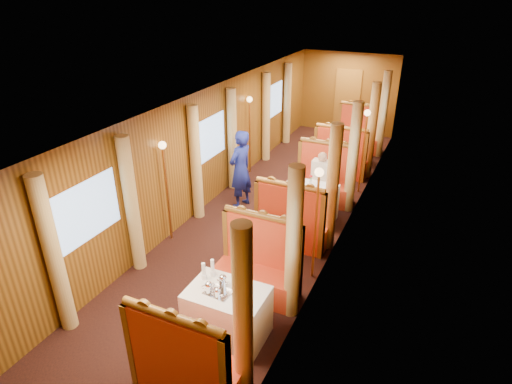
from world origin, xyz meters
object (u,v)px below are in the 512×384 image
Objects in this scene: banquette_near_aft at (258,269)px; banquette_mid_aft at (324,182)px; passenger at (321,174)px; teapot_left at (209,289)px; table_far at (350,149)px; teapot_right at (217,294)px; rose_vase_far at (351,128)px; rose_vase_mid at (311,179)px; banquette_far_fwd at (340,160)px; table_near at (227,313)px; banquette_near_fwd at (186,366)px; banquette_mid_fwd at (292,225)px; tea_tray at (218,292)px; teapot_back at (223,282)px; fruit_plate at (243,304)px; banquette_far_aft at (358,136)px; table_mid at (309,204)px; steward at (240,170)px.

banquette_mid_aft is at bearing 90.00° from banquette_near_aft.
teapot_left is at bearing -92.48° from passenger.
passenger is at bearing -90.00° from banquette_mid_aft.
table_far is 7.15m from teapot_left.
banquette_near_aft reaches higher than teapot_right.
passenger is at bearing -89.30° from rose_vase_far.
banquette_mid_aft is at bearing 90.02° from rose_vase_mid.
banquette_far_fwd is 1.76× the size of passenger.
rose_vase_mid is at bearing 90.00° from table_near.
banquette_near_fwd is 1.00× the size of banquette_mid_fwd.
teapot_right is (-0.05, -6.14, 0.38)m from banquette_far_fwd.
tea_tray is (-0.09, -1.08, 0.33)m from banquette_near_aft.
table_far is 1.38× the size of passenger.
fruit_plate is (0.41, -0.22, -0.05)m from teapot_back.
table_mid is at bearing -90.00° from banquette_far_aft.
passenger is (-0.00, 3.23, 0.32)m from banquette_near_aft.
teapot_back is (-0.09, -0.94, 0.40)m from banquette_near_aft.
banquette_near_fwd is 1.00× the size of banquette_far_fwd.
table_mid is at bearing 94.77° from teapot_back.
table_mid is at bearing 104.27° from steward.
table_far is 7.17m from teapot_right.
rose_vase_far reaches higher than tea_tray.
steward is (-1.53, -0.02, -0.07)m from rose_vase_mid.
banquette_near_aft is 1.28× the size of table_far.
tea_tray is 0.45× the size of passenger.
banquette_near_fwd is 9.64× the size of teapot_right.
table_near is at bearing -90.00° from banquette_far_fwd.
banquette_far_fwd is at bearing 90.00° from banquette_near_fwd.
banquette_far_aft is (0.00, 9.03, 0.00)m from banquette_near_fwd.
banquette_near_fwd and banquette_near_aft have the same top height.
banquette_mid_fwd reaches higher than table_mid.
rose_vase_mid is 3.51m from rose_vase_far.
teapot_back is 0.10× the size of steward.
banquette_far_fwd is (0.00, 1.47, 0.00)m from banquette_mid_aft.
teapot_left is at bearing -99.43° from banquette_near_aft.
steward reaches higher than fruit_plate.
table_mid is 1.38× the size of passenger.
banquette_near_fwd and banquette_mid_fwd have the same top height.
teapot_back is at bearing 151.67° from fruit_plate.
banquette_far_aft reaches higher than rose_vase_mid.
banquette_near_aft is 4.97m from banquette_far_fwd.
steward is at bearing 119.16° from teapot_back.
table_far is 6.94m from teapot_back.
teapot_back is 0.47m from fruit_plate.
teapot_right is (-0.05, -4.67, 0.38)m from banquette_mid_aft.
tea_tray is 0.20× the size of steward.
teapot_back reaches higher than table_near.
rose_vase_far is at bearing 90.55° from table_mid.
rose_vase_mid is 0.47× the size of passenger.
banquette_near_aft is 1.00× the size of banquette_far_fwd.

